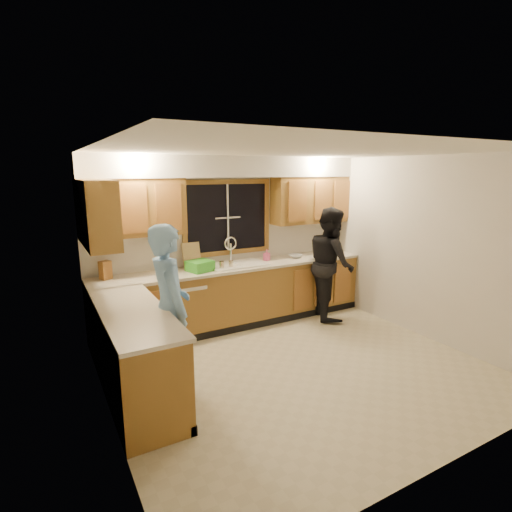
% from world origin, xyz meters
% --- Properties ---
extents(floor, '(4.20, 4.20, 0.00)m').
position_xyz_m(floor, '(0.00, 0.00, 0.00)').
color(floor, '#BEB392').
rests_on(floor, ground).
extents(ceiling, '(4.20, 4.20, 0.00)m').
position_xyz_m(ceiling, '(0.00, 0.00, 2.50)').
color(ceiling, white).
extents(wall_back, '(4.20, 0.00, 4.20)m').
position_xyz_m(wall_back, '(0.00, 1.90, 1.25)').
color(wall_back, silver).
rests_on(wall_back, ground).
extents(wall_left, '(0.00, 3.80, 3.80)m').
position_xyz_m(wall_left, '(-2.10, 0.00, 1.25)').
color(wall_left, silver).
rests_on(wall_left, ground).
extents(wall_right, '(0.00, 3.80, 3.80)m').
position_xyz_m(wall_right, '(2.10, 0.00, 1.25)').
color(wall_right, silver).
rests_on(wall_right, ground).
extents(base_cabinets_back, '(4.20, 0.60, 0.88)m').
position_xyz_m(base_cabinets_back, '(0.00, 1.60, 0.44)').
color(base_cabinets_back, olive).
rests_on(base_cabinets_back, ground).
extents(base_cabinets_left, '(0.60, 1.90, 0.88)m').
position_xyz_m(base_cabinets_left, '(-1.80, 0.35, 0.44)').
color(base_cabinets_left, olive).
rests_on(base_cabinets_left, ground).
extents(countertop_back, '(4.20, 0.63, 0.04)m').
position_xyz_m(countertop_back, '(0.00, 1.58, 0.90)').
color(countertop_back, beige).
rests_on(countertop_back, base_cabinets_back).
extents(countertop_left, '(0.63, 1.90, 0.04)m').
position_xyz_m(countertop_left, '(-1.79, 0.35, 0.90)').
color(countertop_left, beige).
rests_on(countertop_left, base_cabinets_left).
extents(upper_cabinets_left, '(1.35, 0.33, 0.75)m').
position_xyz_m(upper_cabinets_left, '(-1.43, 1.73, 1.83)').
color(upper_cabinets_left, olive).
rests_on(upper_cabinets_left, wall_back).
extents(upper_cabinets_right, '(1.35, 0.33, 0.75)m').
position_xyz_m(upper_cabinets_right, '(1.43, 1.73, 1.83)').
color(upper_cabinets_right, olive).
rests_on(upper_cabinets_right, wall_back).
extents(upper_cabinets_return, '(0.33, 0.90, 0.75)m').
position_xyz_m(upper_cabinets_return, '(-1.94, 1.12, 1.83)').
color(upper_cabinets_return, olive).
rests_on(upper_cabinets_return, wall_left).
extents(soffit, '(4.20, 0.35, 0.30)m').
position_xyz_m(soffit, '(0.00, 1.72, 2.35)').
color(soffit, beige).
rests_on(soffit, wall_back).
extents(window_frame, '(1.44, 0.03, 1.14)m').
position_xyz_m(window_frame, '(0.00, 1.89, 1.60)').
color(window_frame, black).
rests_on(window_frame, wall_back).
extents(sink, '(0.86, 0.52, 0.57)m').
position_xyz_m(sink, '(0.00, 1.60, 0.86)').
color(sink, white).
rests_on(sink, countertop_back).
extents(dishwasher, '(0.60, 0.56, 0.82)m').
position_xyz_m(dishwasher, '(-0.85, 1.59, 0.41)').
color(dishwasher, silver).
rests_on(dishwasher, floor).
extents(stove, '(0.58, 0.75, 0.90)m').
position_xyz_m(stove, '(-1.80, -0.22, 0.45)').
color(stove, silver).
rests_on(stove, floor).
extents(man, '(0.43, 0.65, 1.78)m').
position_xyz_m(man, '(-1.42, 0.31, 0.89)').
color(man, '#75A7DD').
rests_on(man, floor).
extents(woman, '(0.94, 1.04, 1.75)m').
position_xyz_m(woman, '(1.44, 1.17, 0.88)').
color(woman, black).
rests_on(woman, floor).
extents(knife_block, '(0.17, 0.16, 0.24)m').
position_xyz_m(knife_block, '(-1.82, 1.73, 1.04)').
color(knife_block, '#A2672C').
rests_on(knife_block, countertop_back).
extents(cutting_board, '(0.28, 0.11, 0.36)m').
position_xyz_m(cutting_board, '(-0.62, 1.82, 1.10)').
color(cutting_board, tan).
rests_on(cutting_board, countertop_back).
extents(dish_crate, '(0.38, 0.37, 0.15)m').
position_xyz_m(dish_crate, '(-0.60, 1.54, 0.99)').
color(dish_crate, '#329326').
rests_on(dish_crate, countertop_back).
extents(soap_bottle, '(0.10, 0.10, 0.17)m').
position_xyz_m(soap_bottle, '(0.56, 1.66, 1.01)').
color(soap_bottle, '#DB5386').
rests_on(soap_bottle, countertop_back).
extents(bowl, '(0.26, 0.26, 0.05)m').
position_xyz_m(bowl, '(1.07, 1.61, 0.95)').
color(bowl, silver).
rests_on(bowl, countertop_back).
extents(can_left, '(0.09, 0.09, 0.12)m').
position_xyz_m(can_left, '(-0.30, 1.46, 0.98)').
color(can_left, '#BFAF93').
rests_on(can_left, countertop_back).
extents(can_right, '(0.07, 0.07, 0.11)m').
position_xyz_m(can_right, '(-0.15, 1.48, 0.98)').
color(can_right, '#BFAF93').
rests_on(can_right, countertop_back).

